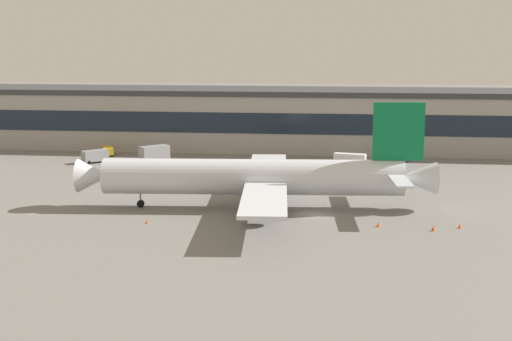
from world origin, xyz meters
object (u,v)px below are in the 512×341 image
(crew_van, at_px, (95,156))
(belt_loader, at_px, (351,158))
(follow_me_car, at_px, (108,151))
(traffic_cone_1, at_px, (433,228))
(airliner, at_px, (259,177))
(traffic_cone_0, at_px, (460,226))
(traffic_cone_2, at_px, (378,224))
(traffic_cone_3, at_px, (147,221))
(pushback_tractor, at_px, (396,157))
(stair_truck, at_px, (154,154))

(crew_van, xyz_separation_m, belt_loader, (51.89, 5.52, -0.31))
(follow_me_car, xyz_separation_m, traffic_cone_1, (62.26, -54.54, -0.74))
(airliner, relative_size, traffic_cone_0, 85.46)
(follow_me_car, height_order, traffic_cone_0, follow_me_car)
(traffic_cone_0, distance_m, traffic_cone_2, 10.82)
(traffic_cone_2, height_order, traffic_cone_3, traffic_cone_2)
(crew_van, distance_m, traffic_cone_0, 78.96)
(traffic_cone_1, bearing_deg, belt_loader, 101.29)
(airliner, height_order, traffic_cone_3, airliner)
(pushback_tractor, xyz_separation_m, stair_truck, (-49.05, -7.64, 0.93))
(follow_me_car, bearing_deg, traffic_cone_3, -66.74)
(follow_me_car, distance_m, traffic_cone_3, 60.09)
(belt_loader, relative_size, pushback_tractor, 1.23)
(belt_loader, bearing_deg, traffic_cone_1, -78.71)
(belt_loader, height_order, traffic_cone_3, belt_loader)
(traffic_cone_3, bearing_deg, traffic_cone_0, 3.31)
(stair_truck, xyz_separation_m, traffic_cone_3, (11.31, -46.88, -1.70))
(follow_me_car, bearing_deg, traffic_cone_1, -41.22)
(traffic_cone_2, bearing_deg, traffic_cone_3, -176.49)
(stair_truck, distance_m, traffic_cone_0, 69.59)
(pushback_tractor, relative_size, traffic_cone_1, 7.71)
(pushback_tractor, bearing_deg, traffic_cone_1, -89.16)
(crew_van, height_order, pushback_tractor, crew_van)
(crew_van, xyz_separation_m, stair_truck, (12.23, 0.75, 0.52))
(follow_me_car, xyz_separation_m, traffic_cone_2, (55.15, -53.28, -0.75))
(airliner, distance_m, belt_loader, 43.55)
(pushback_tractor, bearing_deg, traffic_cone_3, -124.69)
(crew_van, distance_m, traffic_cone_3, 51.80)
(crew_van, relative_size, traffic_cone_2, 7.81)
(pushback_tractor, height_order, traffic_cone_3, pushback_tractor)
(traffic_cone_3, bearing_deg, follow_me_car, 113.26)
(pushback_tractor, bearing_deg, traffic_cone_2, -96.85)
(traffic_cone_1, distance_m, traffic_cone_2, 7.22)
(airliner, xyz_separation_m, traffic_cone_3, (-14.24, -10.61, -4.47))
(airliner, relative_size, traffic_cone_1, 75.69)
(follow_me_car, bearing_deg, traffic_cone_0, -38.65)
(belt_loader, relative_size, follow_me_car, 1.39)
(airliner, distance_m, traffic_cone_2, 19.75)
(follow_me_car, xyz_separation_m, stair_truck, (12.42, -8.32, 0.89))
(airliner, relative_size, stair_truck, 8.93)
(airliner, xyz_separation_m, crew_van, (-37.78, 35.52, -3.30))
(pushback_tractor, bearing_deg, airliner, -118.15)
(belt_loader, bearing_deg, traffic_cone_3, -118.76)
(traffic_cone_1, bearing_deg, stair_truck, 137.16)
(traffic_cone_0, relative_size, traffic_cone_1, 0.89)
(stair_truck, bearing_deg, pushback_tractor, 8.85)
(pushback_tractor, xyz_separation_m, traffic_cone_0, (4.49, -52.07, -0.74))
(belt_loader, distance_m, stair_truck, 39.96)
(stair_truck, bearing_deg, traffic_cone_0, -39.69)
(pushback_tractor, distance_m, traffic_cone_2, 52.98)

